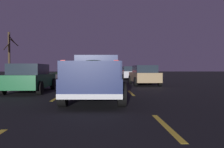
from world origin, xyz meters
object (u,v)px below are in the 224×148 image
(sedan_silver, at_px, (130,73))
(bare_tree_far, at_px, (9,55))
(sedan_red, at_px, (102,71))
(sedan_tan, at_px, (144,75))
(pickup_truck, at_px, (96,76))
(sedan_green, at_px, (30,78))

(sedan_silver, relative_size, bare_tree_far, 0.77)
(sedan_silver, bearing_deg, sedan_red, 14.14)
(sedan_tan, height_order, bare_tree_far, bare_tree_far)
(sedan_silver, distance_m, bare_tree_far, 14.90)
(pickup_truck, xyz_separation_m, bare_tree_far, (18.71, 11.37, 2.02))
(sedan_silver, xyz_separation_m, bare_tree_far, (1.73, 14.63, 2.22))
(bare_tree_far, bearing_deg, sedan_green, -153.96)
(sedan_red, height_order, sedan_silver, same)
(sedan_tan, height_order, sedan_red, same)
(sedan_silver, bearing_deg, sedan_tan, -178.64)
(sedan_silver, bearing_deg, pickup_truck, 169.11)
(pickup_truck, distance_m, sedan_green, 4.85)
(pickup_truck, height_order, sedan_green, pickup_truck)
(pickup_truck, xyz_separation_m, sedan_silver, (16.97, -3.26, -0.20))
(pickup_truck, bearing_deg, sedan_tan, -22.54)
(sedan_tan, bearing_deg, sedan_silver, 1.36)
(sedan_green, distance_m, sedan_silver, 15.55)
(sedan_red, bearing_deg, pickup_truck, -179.86)
(sedan_tan, relative_size, sedan_green, 1.01)
(sedan_tan, relative_size, sedan_silver, 1.00)
(sedan_tan, bearing_deg, sedan_red, 9.20)
(sedan_green, distance_m, sedan_red, 27.37)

